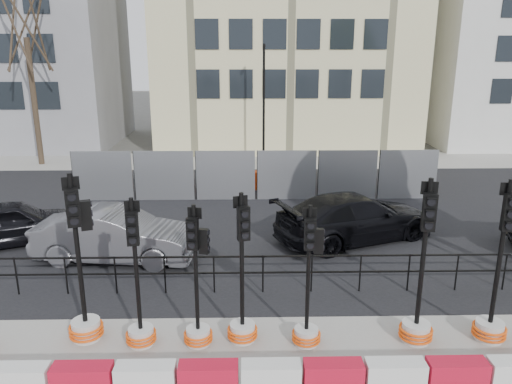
{
  "coord_description": "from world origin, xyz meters",
  "views": [
    {
      "loc": [
        -0.4,
        -9.97,
        5.88
      ],
      "look_at": [
        -0.13,
        3.0,
        2.09
      ],
      "focal_mm": 35.0,
      "sensor_mm": 36.0,
      "label": 1
    }
  ],
  "objects_px": {
    "car_c": "(355,217)",
    "car_a": "(12,223)",
    "traffic_signal_d": "(198,313)",
    "traffic_signal_h": "(493,309)"
  },
  "relations": [
    {
      "from": "car_c",
      "to": "car_a",
      "type": "bearing_deg",
      "value": 67.3
    },
    {
      "from": "traffic_signal_d",
      "to": "car_c",
      "type": "relative_size",
      "value": 0.54
    },
    {
      "from": "car_a",
      "to": "car_c",
      "type": "relative_size",
      "value": 0.78
    },
    {
      "from": "traffic_signal_d",
      "to": "traffic_signal_h",
      "type": "xyz_separation_m",
      "value": [
        6.02,
        0.04,
        -0.0
      ]
    },
    {
      "from": "car_a",
      "to": "traffic_signal_h",
      "type": "bearing_deg",
      "value": -137.58
    },
    {
      "from": "traffic_signal_d",
      "to": "car_a",
      "type": "distance_m",
      "value": 8.33
    },
    {
      "from": "car_a",
      "to": "car_c",
      "type": "height_order",
      "value": "car_c"
    },
    {
      "from": "traffic_signal_d",
      "to": "car_a",
      "type": "xyz_separation_m",
      "value": [
        -6.19,
        5.58,
        -0.03
      ]
    },
    {
      "from": "traffic_signal_d",
      "to": "traffic_signal_h",
      "type": "bearing_deg",
      "value": 12.69
    },
    {
      "from": "traffic_signal_h",
      "to": "car_c",
      "type": "relative_size",
      "value": 0.62
    }
  ]
}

